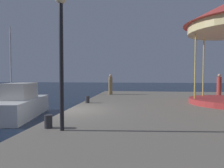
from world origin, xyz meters
name	(u,v)px	position (x,y,z in m)	size (l,w,h in m)	color
ground_plane	(68,126)	(0.00, 0.00, 0.00)	(120.00, 120.00, 0.00)	#162338
quay_dock	(210,122)	(6.39, 0.00, 0.40)	(12.78, 22.68, 0.80)	gray
motorboat_white	(21,104)	(-3.44, 1.71, 0.74)	(2.59, 5.19, 1.97)	white
lamp_post_mid_promenade	(61,35)	(1.07, -3.40, 3.56)	(0.36, 0.36, 4.00)	black
bollard_south	(87,99)	(0.38, 2.34, 1.00)	(0.24, 0.24, 0.40)	#2D2D33
bollard_north	(48,121)	(0.56, -3.20, 1.00)	(0.24, 0.24, 0.40)	#2D2D33
person_far_corner	(110,85)	(1.04, 7.72, 1.61)	(0.34, 0.34, 1.73)	#937A4C
person_near_carousel	(219,86)	(9.76, 7.55, 1.62)	(0.34, 0.34, 1.75)	#B23833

